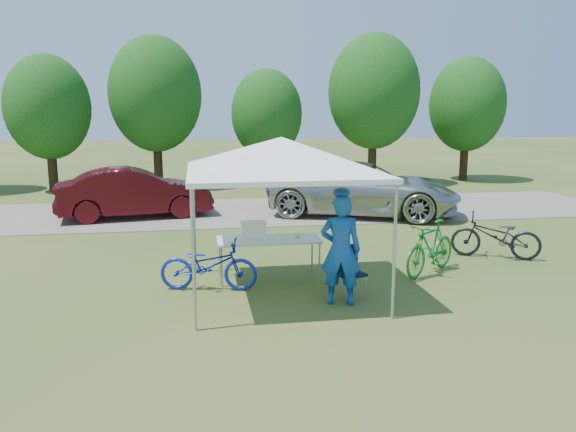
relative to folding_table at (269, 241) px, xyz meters
name	(u,v)px	position (x,y,z in m)	size (l,w,h in m)	color
ground	(282,293)	(0.12, -0.84, -0.75)	(100.00, 100.00, 0.00)	#2D5119
gravel_strip	(244,211)	(0.12, 7.16, -0.74)	(24.00, 5.00, 0.02)	gray
canopy	(281,142)	(0.12, -0.84, 1.90)	(4.53, 4.53, 3.00)	#A5A5AA
treeline	(223,100)	(-0.17, 13.21, 2.79)	(24.89, 4.28, 6.30)	#382314
folding_table	(269,241)	(0.00, 0.00, 0.00)	(1.92, 0.80, 0.79)	white
folding_chair	(348,267)	(1.24, -1.15, -0.23)	(0.57, 0.60, 0.87)	black
cooler	(253,230)	(-0.28, 0.00, 0.21)	(0.46, 0.32, 0.34)	white
ice_cream_cup	(298,237)	(0.55, -0.05, 0.07)	(0.08, 0.08, 0.06)	#CED632
cyclist	(341,250)	(0.99, -1.56, 0.17)	(0.67, 0.44, 1.84)	#144CA5
bike_blue	(209,265)	(-1.14, -0.47, -0.29)	(0.60, 1.73, 0.91)	#1424B0
bike_green	(430,248)	(3.17, -0.14, -0.22)	(0.49, 1.74, 1.05)	#1A7526
bike_dark	(496,236)	(5.04, 0.73, -0.26)	(0.65, 1.86, 0.98)	black
minivan	(363,188)	(3.67, 6.06, 0.07)	(2.64, 5.73, 1.59)	#B4B3AF
sedan	(135,193)	(-3.14, 6.73, 0.01)	(1.55, 4.46, 1.47)	#430B11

